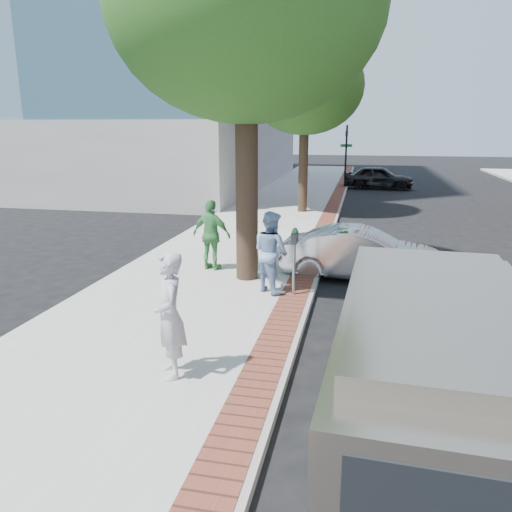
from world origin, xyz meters
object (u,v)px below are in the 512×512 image
(person_gray, at_px, (170,316))
(sedan_silver, at_px, (361,254))
(van, at_px, (435,361))
(person_officer, at_px, (271,252))
(bg_car, at_px, (379,177))
(parking_meter, at_px, (294,248))
(person_green, at_px, (212,235))

(person_gray, distance_m, sedan_silver, 6.52)
(person_gray, height_order, van, person_gray)
(person_gray, bearing_deg, person_officer, 142.70)
(bg_car, bearing_deg, van, -176.42)
(parking_meter, height_order, sedan_silver, parking_meter)
(parking_meter, xyz_separation_m, person_gray, (-1.24, -3.98, -0.13))
(person_gray, xyz_separation_m, bg_car, (3.53, 25.33, -0.38))
(person_gray, xyz_separation_m, person_officer, (0.71, 4.13, -0.03))
(sedan_silver, xyz_separation_m, van, (0.87, -6.66, 0.45))
(parking_meter, distance_m, person_officer, 0.57)
(person_green, bearing_deg, sedan_silver, -161.98)
(person_gray, relative_size, sedan_silver, 0.47)
(bg_car, relative_size, van, 0.74)
(person_officer, bearing_deg, person_gray, 120.70)
(van, bearing_deg, person_green, 128.97)
(person_officer, distance_m, van, 5.60)
(person_green, height_order, bg_car, person_green)
(sedan_silver, bearing_deg, parking_meter, 149.13)
(person_officer, height_order, van, van)
(person_gray, height_order, bg_car, person_gray)
(person_green, bearing_deg, van, 138.29)
(parking_meter, bearing_deg, person_gray, -107.36)
(person_officer, xyz_separation_m, van, (2.81, -4.85, 0.04))
(sedan_silver, relative_size, bg_car, 0.96)
(parking_meter, xyz_separation_m, van, (2.28, -4.70, -0.11))
(person_green, height_order, sedan_silver, person_green)
(person_officer, bearing_deg, van, 160.61)
(parking_meter, relative_size, van, 0.27)
(parking_meter, relative_size, bg_car, 0.36)
(person_gray, bearing_deg, bg_car, 144.55)
(person_green, bearing_deg, parking_meter, 158.07)
(person_officer, height_order, person_green, person_officer)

